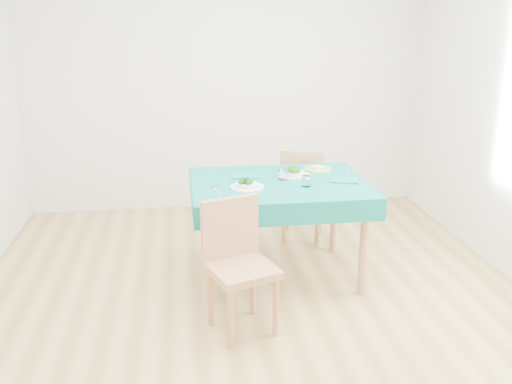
{
  "coord_description": "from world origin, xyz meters",
  "views": [
    {
      "loc": [
        -0.48,
        -3.49,
        1.97
      ],
      "look_at": [
        0.0,
        0.0,
        0.85
      ],
      "focal_mm": 40.0,
      "sensor_mm": 36.0,
      "label": 1
    }
  ],
  "objects": [
    {
      "name": "bowl_far",
      "position": [
        0.38,
        0.66,
        0.8
      ],
      "size": [
        0.25,
        0.25,
        0.08
      ],
      "primitive_type": null,
      "color": "white",
      "rests_on": "table"
    },
    {
      "name": "knife_near",
      "position": [
        0.08,
        0.35,
        0.76
      ],
      "size": [
        0.04,
        0.23,
        0.0
      ],
      "primitive_type": "cube",
      "rotation": [
        0.0,
        0.0,
        -0.1
      ],
      "color": "silver",
      "rests_on": "table"
    },
    {
      "name": "napkin_far",
      "position": [
        0.73,
        0.46,
        0.76
      ],
      "size": [
        0.24,
        0.2,
        0.01
      ],
      "primitive_type": "cube",
      "rotation": [
        0.0,
        0.0,
        -0.31
      ],
      "color": "#0D7066",
      "rests_on": "table"
    },
    {
      "name": "fork_far",
      "position": [
        0.32,
        0.66,
        0.76
      ],
      "size": [
        0.07,
        0.16,
        0.0
      ],
      "primitive_type": "cube",
      "rotation": [
        0.0,
        0.0,
        0.28
      ],
      "color": "silver",
      "rests_on": "table"
    },
    {
      "name": "chair_far",
      "position": [
        0.59,
        1.23,
        0.47
      ],
      "size": [
        0.48,
        0.51,
        0.93
      ],
      "primitive_type": "cube",
      "rotation": [
        0.0,
        0.0,
        2.82
      ],
      "color": "#A4704D",
      "rests_on": "ground"
    },
    {
      "name": "bowl_near",
      "position": [
        -0.01,
        0.39,
        0.8
      ],
      "size": [
        0.25,
        0.25,
        0.07
      ],
      "primitive_type": null,
      "color": "white",
      "rests_on": "table"
    },
    {
      "name": "table",
      "position": [
        0.25,
        0.51,
        0.38
      ],
      "size": [
        1.31,
        0.99,
        0.76
      ],
      "primitive_type": "cube",
      "color": "#09655D",
      "rests_on": "ground"
    },
    {
      "name": "room_shell",
      "position": [
        0.0,
        0.0,
        1.35
      ],
      "size": [
        4.02,
        4.52,
        2.73
      ],
      "color": "olive",
      "rests_on": "ground"
    },
    {
      "name": "tumbler_center",
      "position": [
        0.28,
        0.57,
        0.8
      ],
      "size": [
        0.07,
        0.07,
        0.09
      ],
      "primitive_type": "cylinder",
      "color": "white",
      "rests_on": "table"
    },
    {
      "name": "knife_far",
      "position": [
        0.78,
        0.59,
        0.76
      ],
      "size": [
        0.1,
        0.21,
        0.0
      ],
      "primitive_type": "cube",
      "rotation": [
        0.0,
        0.0,
        -0.38
      ],
      "color": "silver",
      "rests_on": "table"
    },
    {
      "name": "tumbler_side",
      "position": [
        0.42,
        0.37,
        0.8
      ],
      "size": [
        0.06,
        0.06,
        0.08
      ],
      "primitive_type": "cylinder",
      "color": "white",
      "rests_on": "table"
    },
    {
      "name": "napkin_near",
      "position": [
        0.02,
        0.68,
        0.76
      ],
      "size": [
        0.23,
        0.16,
        0.01
      ],
      "primitive_type": "cube",
      "rotation": [
        0.0,
        0.0,
        -0.05
      ],
      "color": "#0D7066",
      "rests_on": "table"
    },
    {
      "name": "fork_near",
      "position": [
        -0.24,
        0.36,
        0.76
      ],
      "size": [
        0.07,
        0.19,
        0.0
      ],
      "primitive_type": "cube",
      "rotation": [
        0.0,
        0.0,
        0.24
      ],
      "color": "silver",
      "rests_on": "table"
    },
    {
      "name": "bread_slice",
      "position": [
        0.61,
        0.81,
        0.78
      ],
      "size": [
        0.12,
        0.12,
        0.01
      ],
      "primitive_type": "cube",
      "rotation": [
        0.0,
        0.0,
        0.31
      ],
      "color": "beige",
      "rests_on": "side_plate"
    },
    {
      "name": "side_plate",
      "position": [
        0.61,
        0.81,
        0.76
      ],
      "size": [
        0.22,
        0.22,
        0.01
      ],
      "primitive_type": "cylinder",
      "color": "#A3BD5C",
      "rests_on": "table"
    },
    {
      "name": "chair_near",
      "position": [
        -0.12,
        -0.26,
        0.49
      ],
      "size": [
        0.51,
        0.53,
        0.97
      ],
      "primitive_type": "cube",
      "rotation": [
        0.0,
        0.0,
        0.34
      ],
      "color": "#A4704D",
      "rests_on": "ground"
    }
  ]
}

